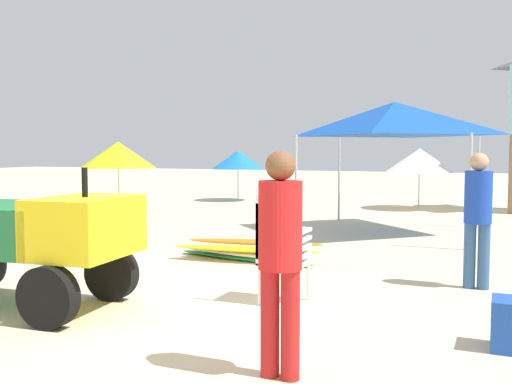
# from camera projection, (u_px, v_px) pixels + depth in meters

# --- Properties ---
(ground) EXTENTS (80.00, 80.00, 0.00)m
(ground) POSITION_uv_depth(u_px,v_px,m) (150.00, 310.00, 6.11)
(ground) COLOR beige
(utility_cart) EXTENTS (2.65, 1.51, 1.50)m
(utility_cart) POSITION_uv_depth(u_px,v_px,m) (20.00, 234.00, 6.16)
(utility_cart) COLOR #1E6B38
(utility_cart) RESTS_ON ground
(stacked_plastic_chairs) EXTENTS (0.48, 0.48, 1.20)m
(stacked_plastic_chairs) POSITION_uv_depth(u_px,v_px,m) (281.00, 241.00, 6.25)
(stacked_plastic_chairs) COLOR white
(stacked_plastic_chairs) RESTS_ON ground
(surfboard_pile) EXTENTS (2.43, 0.80, 0.32)m
(surfboard_pile) POSITION_uv_depth(u_px,v_px,m) (246.00, 251.00, 8.77)
(surfboard_pile) COLOR green
(surfboard_pile) RESTS_ON ground
(lifeguard_near_center) EXTENTS (0.32, 0.32, 1.64)m
(lifeguard_near_center) POSITION_uv_depth(u_px,v_px,m) (478.00, 211.00, 6.98)
(lifeguard_near_center) COLOR #33598C
(lifeguard_near_center) RESTS_ON ground
(lifeguard_near_right) EXTENTS (0.32, 0.32, 1.67)m
(lifeguard_near_right) POSITION_uv_depth(u_px,v_px,m) (280.00, 249.00, 4.22)
(lifeguard_near_right) COLOR red
(lifeguard_near_right) RESTS_ON ground
(popup_canopy) EXTENTS (3.12, 3.12, 2.64)m
(popup_canopy) POSITION_uv_depth(u_px,v_px,m) (394.00, 119.00, 11.60)
(popup_canopy) COLOR #B2B2B7
(popup_canopy) RESTS_ON ground
(beach_umbrella_left) EXTENTS (1.93, 1.93, 1.72)m
(beach_umbrella_left) POSITION_uv_depth(u_px,v_px,m) (419.00, 160.00, 16.40)
(beach_umbrella_left) COLOR beige
(beach_umbrella_left) RESTS_ON ground
(beach_umbrella_mid) EXTENTS (1.73, 1.73, 1.66)m
(beach_umbrella_mid) POSITION_uv_depth(u_px,v_px,m) (238.00, 160.00, 19.15)
(beach_umbrella_mid) COLOR beige
(beach_umbrella_mid) RESTS_ON ground
(beach_umbrella_far) EXTENTS (2.01, 2.01, 1.90)m
(beach_umbrella_far) POSITION_uv_depth(u_px,v_px,m) (118.00, 155.00, 15.73)
(beach_umbrella_far) COLOR beige
(beach_umbrella_far) RESTS_ON ground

